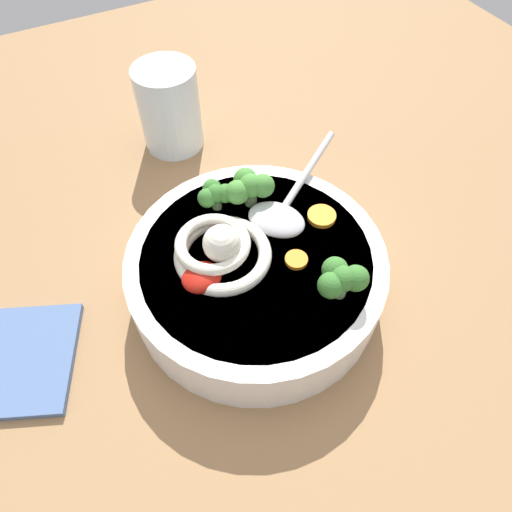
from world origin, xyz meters
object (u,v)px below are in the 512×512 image
at_px(noodle_pile, 221,250).
at_px(soup_spoon, 282,210).
at_px(soup_bowl, 256,273).
at_px(drinking_glass, 170,108).

bearing_deg(noodle_pile, soup_spoon, -165.18).
relative_size(soup_bowl, drinking_glass, 2.32).
relative_size(soup_bowl, noodle_pile, 2.49).
relative_size(soup_bowl, soup_spoon, 1.61).
distance_m(soup_spoon, drinking_glass, 0.24).
bearing_deg(drinking_glass, soup_spoon, 98.68).
bearing_deg(soup_spoon, noodle_pile, 159.46).
bearing_deg(noodle_pile, drinking_glass, -99.80).
distance_m(soup_bowl, noodle_pile, 0.05).
xyz_separation_m(noodle_pile, drinking_glass, (-0.04, -0.25, -0.02)).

